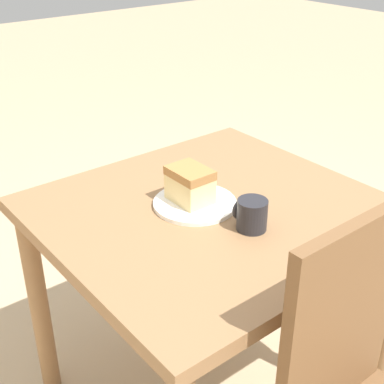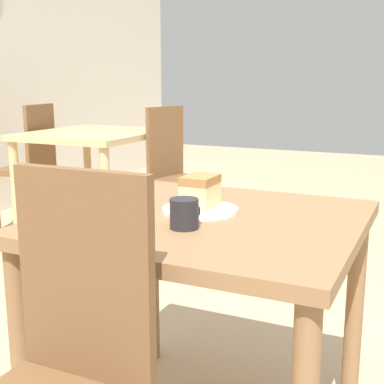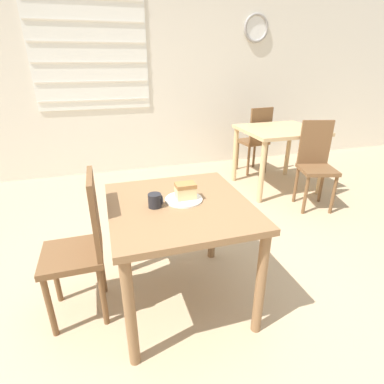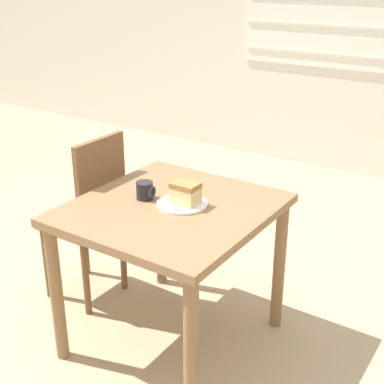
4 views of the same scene
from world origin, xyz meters
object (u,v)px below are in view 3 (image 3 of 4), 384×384
chair_far_opposite (256,138)px  cake_slice (186,191)px  coffee_mug (155,200)px  plate (184,199)px  dining_table_far (279,138)px  chair_near_window (82,245)px  dining_table_near (180,220)px  chair_far_corner (316,162)px

chair_far_opposite → cake_slice: 2.72m
chair_far_opposite → coffee_mug: size_ratio=11.06×
plate → dining_table_far: bearing=43.3°
chair_near_window → coffee_mug: 0.53m
dining_table_near → coffee_mug: coffee_mug is taller
plate → coffee_mug: (-0.18, -0.04, 0.04)m
chair_near_window → dining_table_near: bearing=83.0°
dining_table_far → chair_near_window: chair_near_window is taller
dining_table_near → chair_far_corner: size_ratio=0.94×
chair_far_opposite → plate: bearing=46.1°
dining_table_near → plate: bearing=42.2°
coffee_mug → chair_near_window: bearing=170.3°
chair_far_corner → chair_near_window: bearing=-143.3°
plate → dining_table_near: bearing=-137.8°
cake_slice → chair_near_window: bearing=177.0°
dining_table_far → chair_far_corner: chair_far_corner is taller
dining_table_far → plate: dining_table_far is taller
dining_table_near → plate: 0.13m
plate → coffee_mug: 0.19m
dining_table_far → chair_far_opposite: chair_far_opposite is taller
chair_far_corner → chair_far_opposite: size_ratio=1.00×
chair_far_opposite → plate: (-1.66, -2.15, 0.23)m
chair_far_corner → plate: bearing=-135.7°
chair_far_opposite → cake_slice: (-1.65, -2.14, 0.29)m
dining_table_near → coffee_mug: 0.21m
dining_table_far → cake_slice: bearing=-136.6°
dining_table_far → plate: 2.28m
chair_far_opposite → plate: 2.73m
dining_table_far → chair_far_corner: size_ratio=0.97×
chair_near_window → chair_far_corner: bearing=111.2°
chair_far_corner → chair_far_opposite: same height
chair_far_opposite → cake_slice: chair_far_opposite is taller
coffee_mug → cake_slice: bearing=12.3°
chair_near_window → coffee_mug: bearing=80.3°
dining_table_near → chair_near_window: chair_near_window is taller
chair_near_window → plate: (0.63, -0.04, 0.23)m
chair_far_corner → coffee_mug: bearing=-137.2°
dining_table_near → cake_slice: bearing=38.0°
dining_table_near → cake_slice: size_ratio=7.38×
plate → chair_far_corner: bearing=28.8°
dining_table_far → plate: (-1.66, -1.56, 0.09)m
coffee_mug → dining_table_near: bearing=1.4°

